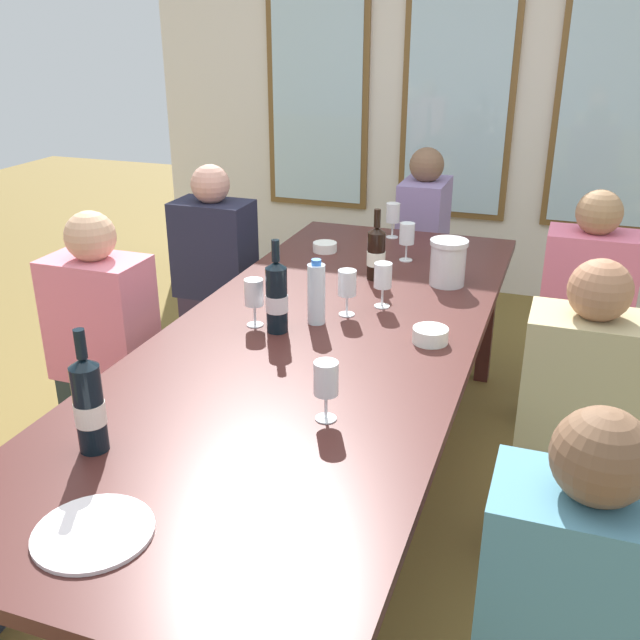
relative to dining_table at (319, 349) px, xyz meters
The scene contains 22 objects.
ground_plane 0.68m from the dining_table, ahead, with size 12.00×12.00×0.00m, color brown.
back_wall_with_windows 2.78m from the dining_table, 90.00° to the left, with size 4.27×0.10×2.90m.
dining_table is the anchor object (origin of this frame).
white_plate_0 1.17m from the dining_table, 95.01° to the right, with size 0.26×0.26×0.01m, color white.
metal_pitcher 0.74m from the dining_table, 63.33° to the left, with size 0.16×0.16×0.19m.
wine_bottle_0 0.65m from the dining_table, 87.21° to the left, with size 0.08×0.08×0.30m.
wine_bottle_1 0.24m from the dining_table, 169.86° to the right, with size 0.08×0.08×0.33m.
wine_bottle_2 0.95m from the dining_table, 108.79° to the right, with size 0.08×0.08×0.33m.
tasting_bowl_0 0.39m from the dining_table, ahead, with size 0.12×0.12×0.05m, color white.
tasting_bowl_1 0.96m from the dining_table, 108.03° to the left, with size 0.11×0.11×0.04m, color white.
water_bottle 0.20m from the dining_table, 115.89° to the left, with size 0.06×0.06×0.24m.
wine_glass_0 0.27m from the dining_table, 79.43° to the left, with size 0.07×0.07×0.17m.
wine_glass_1 0.93m from the dining_table, 84.05° to the left, with size 0.07×0.07×0.17m.
wine_glass_2 0.30m from the dining_table, behind, with size 0.07×0.07×0.17m.
wine_glass_3 0.61m from the dining_table, 68.71° to the right, with size 0.07×0.07×0.17m.
wine_glass_4 1.26m from the dining_table, 92.55° to the left, with size 0.07×0.07×0.17m.
wine_glass_5 0.39m from the dining_table, 66.59° to the left, with size 0.07×0.07×0.17m.
seated_person_0 1.29m from the dining_table, 133.98° to the left, with size 0.38×0.24×1.11m.
seated_person_1 1.32m from the dining_table, 47.44° to the left, with size 0.38×0.24×1.11m.
seated_person_2 0.90m from the dining_table, behind, with size 0.38×0.24×1.11m.
seated_person_3 0.90m from the dining_table, ahead, with size 0.38×0.24×1.11m.
seated_person_6 1.76m from the dining_table, 90.00° to the left, with size 0.24×0.38×1.11m.
Camera 1 is at (0.77, -2.18, 1.77)m, focal length 40.61 mm.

